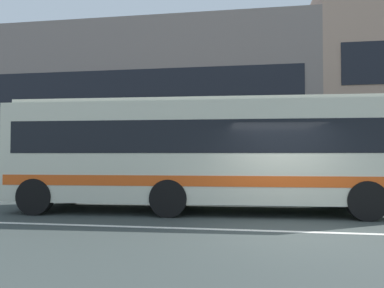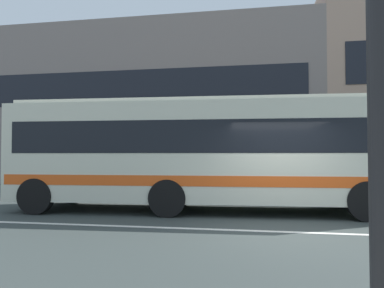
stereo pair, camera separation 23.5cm
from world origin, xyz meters
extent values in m
plane|color=#373F3C|center=(0.00, 0.00, 0.00)|extent=(160.00, 160.00, 0.00)
cube|color=silver|center=(0.00, 0.00, 0.00)|extent=(60.00, 0.16, 0.01)
cube|color=#3B6130|center=(2.32, 6.45, 0.48)|extent=(13.65, 1.10, 0.96)
cube|color=gray|center=(-8.21, 14.81, 4.58)|extent=(22.09, 8.55, 9.17)
cube|color=black|center=(-8.21, 10.52, 5.32)|extent=(20.32, 0.04, 1.83)
cube|color=beige|center=(-2.39, 2.54, 1.72)|extent=(10.85, 2.99, 2.75)
cube|color=black|center=(-2.39, 2.54, 2.14)|extent=(10.21, 2.98, 0.88)
cube|color=#DF5219|center=(-2.39, 2.54, 0.97)|extent=(10.64, 3.00, 0.28)
cube|color=beige|center=(-2.39, 2.54, 3.16)|extent=(10.40, 2.57, 0.12)
cylinder|color=black|center=(1.93, 3.89, 0.50)|extent=(1.01, 0.33, 1.00)
cylinder|color=black|center=(2.04, 1.62, 0.50)|extent=(1.01, 0.33, 1.00)
cylinder|color=black|center=(-3.10, 3.65, 0.50)|extent=(1.01, 0.33, 1.00)
cylinder|color=black|center=(-2.99, 1.38, 0.50)|extent=(1.01, 0.33, 1.00)
cylinder|color=black|center=(-6.81, 3.47, 0.50)|extent=(1.01, 0.33, 1.00)
cylinder|color=black|center=(-6.70, 1.20, 0.50)|extent=(1.01, 0.33, 1.00)
camera|label=1|loc=(-0.93, -8.04, 1.64)|focal=33.88mm
camera|label=2|loc=(-0.70, -8.01, 1.64)|focal=33.88mm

